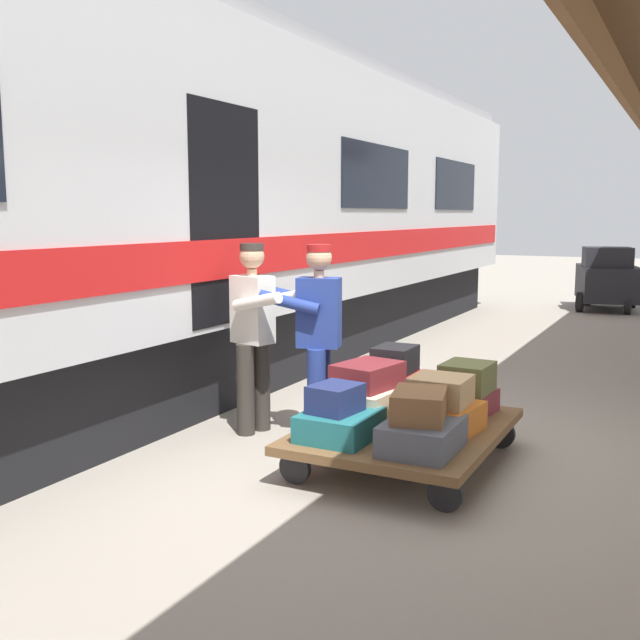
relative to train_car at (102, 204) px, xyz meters
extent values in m
plane|color=gray|center=(-3.72, 0.00, -2.06)|extent=(60.00, 60.00, 0.00)
cube|color=brown|center=(-4.57, 0.00, 1.19)|extent=(0.08, 20.56, 0.30)
cube|color=silver|center=(0.00, 0.00, 0.29)|extent=(3.00, 20.26, 2.90)
cube|color=black|center=(0.00, 0.00, -1.61)|extent=(2.55, 19.25, 0.90)
cube|color=#99999E|center=(0.00, 0.00, 1.84)|extent=(2.76, 19.85, 0.20)
cube|color=red|center=(-1.51, 0.00, -0.51)|extent=(0.03, 19.85, 0.36)
cube|color=black|center=(-1.51, -7.09, 0.39)|extent=(0.02, 2.23, 0.84)
cube|color=black|center=(-1.51, -3.55, 0.39)|extent=(0.02, 2.23, 0.84)
cube|color=black|center=(-1.45, 0.00, -0.11)|extent=(0.12, 1.10, 2.00)
cube|color=brown|center=(-3.41, 0.38, -1.78)|extent=(1.42, 1.90, 0.07)
cylinder|color=black|center=(-3.98, 1.14, -1.94)|extent=(0.24, 0.05, 0.24)
cylinder|color=black|center=(-2.84, 1.14, -1.94)|extent=(0.24, 0.05, 0.24)
cylinder|color=black|center=(-3.98, -0.38, -1.94)|extent=(0.24, 0.05, 0.24)
cylinder|color=black|center=(-2.84, -0.38, -1.94)|extent=(0.24, 0.05, 0.24)
cube|color=#AD231E|center=(-3.09, -0.15, -1.60)|extent=(0.44, 0.47, 0.30)
cube|color=maroon|center=(-3.73, -0.15, -1.65)|extent=(0.46, 0.65, 0.19)
cube|color=#4C515B|center=(-3.73, 0.90, -1.64)|extent=(0.49, 0.64, 0.21)
cube|color=#1E666B|center=(-3.09, 0.90, -1.65)|extent=(0.51, 0.59, 0.20)
cube|color=#CC6B23|center=(-3.73, 0.38, -1.64)|extent=(0.53, 0.60, 0.21)
cube|color=beige|center=(-3.09, 0.38, -1.62)|extent=(0.50, 0.65, 0.26)
cube|color=tan|center=(-3.69, 0.40, -1.43)|extent=(0.42, 0.41, 0.22)
cube|color=black|center=(-3.11, -0.14, -1.34)|extent=(0.32, 0.39, 0.23)
cube|color=navy|center=(-3.06, 0.91, -1.45)|extent=(0.36, 0.41, 0.21)
cube|color=brown|center=(-3.69, 0.87, -1.43)|extent=(0.46, 0.55, 0.21)
cube|color=brown|center=(-3.73, -0.18, -1.44)|extent=(0.39, 0.45, 0.24)
cube|color=maroon|center=(-3.07, 0.34, -1.38)|extent=(0.49, 0.60, 0.20)
cylinder|color=navy|center=(-2.47, -0.01, -1.65)|extent=(0.16, 0.16, 0.82)
cylinder|color=navy|center=(-2.52, 0.19, -1.65)|extent=(0.16, 0.16, 0.82)
cube|color=navy|center=(-2.50, 0.09, -0.94)|extent=(0.40, 0.30, 0.60)
cylinder|color=tan|center=(-2.50, 0.09, -0.61)|extent=(0.09, 0.09, 0.06)
sphere|color=tan|center=(-2.50, 0.09, -0.47)|extent=(0.22, 0.22, 0.22)
cylinder|color=#A51919|center=(-2.50, 0.09, -0.39)|extent=(0.21, 0.21, 0.06)
cylinder|color=navy|center=(-2.24, -0.01, -0.84)|extent=(0.54, 0.23, 0.21)
cylinder|color=navy|center=(-2.32, 0.30, -0.84)|extent=(0.54, 0.23, 0.21)
cylinder|color=#332D28|center=(-1.85, 0.27, -1.65)|extent=(0.16, 0.16, 0.82)
cylinder|color=#332D28|center=(-1.90, 0.08, -1.65)|extent=(0.16, 0.16, 0.82)
cube|color=silver|center=(-1.88, 0.17, -0.94)|extent=(0.40, 0.30, 0.60)
cylinder|color=tan|center=(-1.88, 0.17, -0.61)|extent=(0.09, 0.09, 0.06)
sphere|color=tan|center=(-1.88, 0.17, -0.47)|extent=(0.22, 0.22, 0.22)
cylinder|color=#332D28|center=(-1.88, 0.17, -0.39)|extent=(0.21, 0.21, 0.06)
cylinder|color=silver|center=(-2.05, 0.38, -0.84)|extent=(0.54, 0.22, 0.21)
cylinder|color=silver|center=(-2.13, 0.07, -0.84)|extent=(0.54, 0.22, 0.21)
cube|color=black|center=(-3.74, -10.49, -1.51)|extent=(1.48, 1.92, 0.70)
cube|color=black|center=(-3.74, -10.14, -1.01)|extent=(1.04, 0.90, 0.50)
cylinder|color=black|center=(-4.19, -9.89, -1.86)|extent=(0.12, 0.40, 0.40)
cylinder|color=black|center=(-3.29, -9.89, -1.86)|extent=(0.12, 0.40, 0.40)
cylinder|color=black|center=(-4.19, -11.09, -1.86)|extent=(0.12, 0.40, 0.40)
cylinder|color=black|center=(-3.29, -11.09, -1.86)|extent=(0.12, 0.40, 0.40)
camera|label=1|loc=(-5.37, 5.67, -0.10)|focal=41.45mm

